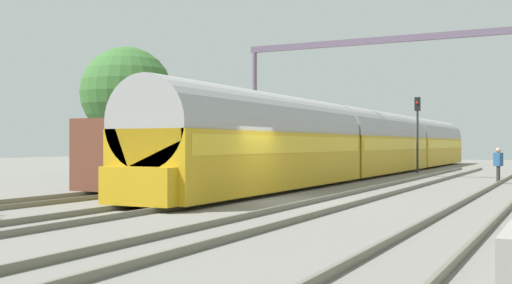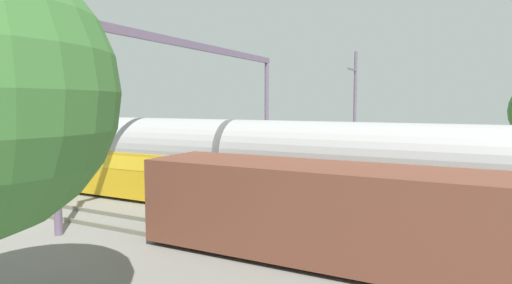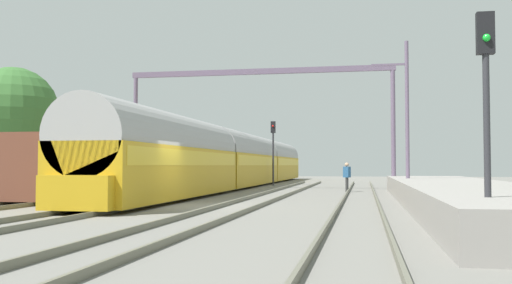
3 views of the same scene
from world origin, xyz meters
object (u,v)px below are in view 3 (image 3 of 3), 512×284
object	(u,v)px
passenger_train	(241,160)
railway_signal_far	(273,144)
person_crossing	(347,174)
catenary_gantry	(259,98)
railway_signal_near	(486,93)
freight_car	(94,167)

from	to	relation	value
passenger_train	railway_signal_far	size ratio (longest dim) A/B	9.85
person_crossing	catenary_gantry	xyz separation A→B (m)	(-5.69, 2.15, 4.93)
person_crossing	railway_signal_near	xyz separation A→B (m)	(3.55, -21.53, 2.07)
passenger_train	catenary_gantry	bearing A→B (deg)	-65.02
catenary_gantry	freight_car	bearing A→B (deg)	-122.98
railway_signal_far	railway_signal_near	bearing A→B (deg)	-73.06
passenger_train	freight_car	bearing A→B (deg)	-106.46
railway_signal_near	passenger_train	bearing A→B (deg)	111.95
passenger_train	person_crossing	world-z (taller)	passenger_train
freight_car	passenger_train	bearing A→B (deg)	73.54
railway_signal_near	railway_signal_far	world-z (taller)	railway_signal_far
passenger_train	railway_signal_far	xyz separation A→B (m)	(1.92, 2.85, 1.23)
freight_car	person_crossing	world-z (taller)	freight_car
passenger_train	catenary_gantry	world-z (taller)	catenary_gantry
railway_signal_near	catenary_gantry	world-z (taller)	catenary_gantry
person_crossing	freight_car	bearing A→B (deg)	70.52
passenger_train	railway_signal_far	distance (m)	3.65
freight_car	catenary_gantry	distance (m)	12.76
freight_car	catenary_gantry	xyz separation A→B (m)	(6.50, 10.02, 4.48)
catenary_gantry	railway_signal_near	bearing A→B (deg)	-68.66
passenger_train	railway_signal_near	bearing A→B (deg)	-68.05
railway_signal_near	catenary_gantry	size ratio (longest dim) A/B	0.28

